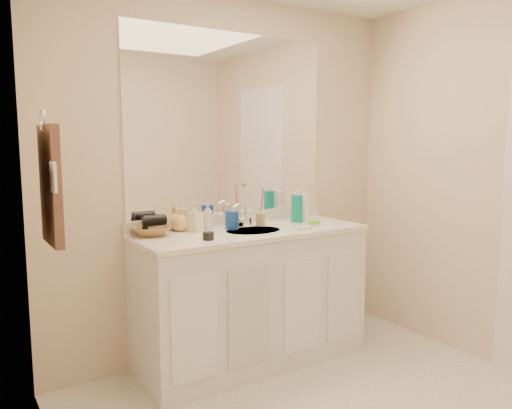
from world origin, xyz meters
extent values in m
cube|color=beige|center=(0.00, 1.30, 1.20)|extent=(2.60, 0.02, 2.40)
cube|color=beige|center=(-1.30, 0.00, 1.20)|extent=(0.02, 2.60, 2.40)
cube|color=white|center=(0.00, 1.02, 0.42)|extent=(1.50, 0.55, 0.85)
cube|color=white|center=(0.00, 1.02, 0.86)|extent=(1.52, 0.57, 0.03)
cube|color=silver|center=(0.00, 1.29, 0.92)|extent=(1.52, 0.03, 0.08)
cylinder|color=beige|center=(0.00, 1.00, 0.87)|extent=(0.37, 0.37, 0.02)
cylinder|color=silver|center=(0.00, 1.18, 0.94)|extent=(0.02, 0.02, 0.11)
cube|color=white|center=(0.00, 1.29, 1.56)|extent=(1.48, 0.01, 1.20)
cylinder|color=#163F9C|center=(-0.10, 1.12, 0.94)|extent=(0.11, 0.11, 0.12)
cylinder|color=#C5B98B|center=(0.13, 1.12, 0.92)|extent=(0.08, 0.08, 0.09)
cylinder|color=#DA3974|center=(0.14, 1.12, 1.03)|extent=(0.01, 0.04, 0.21)
cylinder|color=#0B877A|center=(0.43, 1.11, 0.98)|extent=(0.08, 0.08, 0.19)
cylinder|color=white|center=(0.51, 1.14, 0.97)|extent=(0.07, 0.07, 0.19)
cube|color=white|center=(0.44, 0.93, 0.89)|extent=(0.11, 0.09, 0.01)
cube|color=#70D233|center=(0.44, 0.93, 0.90)|extent=(0.09, 0.07, 0.03)
cube|color=#FFA01A|center=(0.30, 0.85, 0.88)|extent=(0.13, 0.05, 0.01)
cylinder|color=black|center=(-0.38, 0.89, 0.90)|extent=(0.08, 0.08, 0.05)
imported|color=silver|center=(-0.22, 1.21, 0.96)|extent=(0.07, 0.07, 0.17)
imported|color=#EEE6C2|center=(-0.32, 1.18, 0.97)|extent=(0.11, 0.11, 0.18)
imported|color=#F4B65F|center=(-0.40, 1.24, 0.95)|extent=(0.14, 0.14, 0.14)
imported|color=olive|center=(-0.61, 1.20, 0.91)|extent=(0.29, 0.29, 0.06)
cylinder|color=black|center=(-0.59, 1.20, 0.97)|extent=(0.14, 0.07, 0.07)
torus|color=silver|center=(-1.27, 0.77, 1.55)|extent=(0.01, 0.11, 0.11)
cube|color=#493227|center=(-1.25, 0.77, 1.25)|extent=(0.04, 0.32, 0.55)
cube|color=white|center=(-1.27, 0.57, 1.30)|extent=(0.01, 0.08, 0.13)
camera|label=1|loc=(-1.69, -1.65, 1.46)|focal=35.00mm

